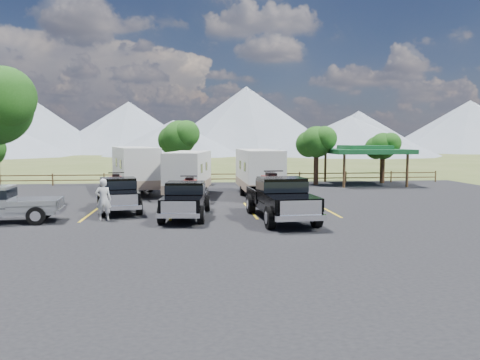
{
  "coord_description": "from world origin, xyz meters",
  "views": [
    {
      "loc": [
        -1.01,
        -19.82,
        3.72
      ],
      "look_at": [
        1.5,
        4.27,
        1.6
      ],
      "focal_mm": 35.0,
      "sensor_mm": 36.0,
      "label": 1
    }
  ],
  "objects": [
    {
      "name": "tree_ne_a",
      "position": [
        8.97,
        17.01,
        3.48
      ],
      "size": [
        3.11,
        2.92,
        4.76
      ],
      "color": "#301E12",
      "rests_on": "ground"
    },
    {
      "name": "rig_right",
      "position": [
        3.03,
        1.19,
        1.09
      ],
      "size": [
        2.63,
        6.63,
        2.17
      ],
      "rotation": [
        0.0,
        0.0,
        0.06
      ],
      "color": "black",
      "rests_on": "asphalt_lot"
    },
    {
      "name": "person_a",
      "position": [
        -4.98,
        1.63,
        1.0
      ],
      "size": [
        0.73,
        0.5,
        1.91
      ],
      "primitive_type": "imported",
      "rotation": [
        0.0,
        0.0,
        3.2
      ],
      "color": "silver",
      "rests_on": "asphalt_lot"
    },
    {
      "name": "trailer_center",
      "position": [
        -1.2,
        10.19,
        1.55
      ],
      "size": [
        3.16,
        8.33,
        2.88
      ],
      "rotation": [
        0.0,
        0.0,
        -0.16
      ],
      "color": "silver",
      "rests_on": "asphalt_lot"
    },
    {
      "name": "rig_left",
      "position": [
        -4.82,
        4.75,
        0.96
      ],
      "size": [
        2.96,
        5.96,
        1.91
      ],
      "rotation": [
        0.0,
        0.0,
        0.21
      ],
      "color": "black",
      "rests_on": "asphalt_lot"
    },
    {
      "name": "asphalt_lot",
      "position": [
        0.0,
        3.0,
        0.02
      ],
      "size": [
        44.0,
        34.0,
        0.04
      ],
      "primitive_type": "cube",
      "color": "black",
      "rests_on": "ground"
    },
    {
      "name": "trailer_right",
      "position": [
        3.3,
        10.02,
        1.61
      ],
      "size": [
        2.33,
        8.62,
        3.0
      ],
      "rotation": [
        0.0,
        0.0,
        0.01
      ],
      "color": "silver",
      "rests_on": "asphalt_lot"
    },
    {
      "name": "ground",
      "position": [
        0.0,
        0.0,
        0.0
      ],
      "size": [
        320.0,
        320.0,
        0.0
      ],
      "primitive_type": "plane",
      "color": "#425222",
      "rests_on": "ground"
    },
    {
      "name": "mountain_range",
      "position": [
        -7.63,
        105.98,
        7.87
      ],
      "size": [
        209.0,
        71.0,
        20.0
      ],
      "color": "gray",
      "rests_on": "ground"
    },
    {
      "name": "trailer_left",
      "position": [
        -4.88,
        12.82,
        1.68
      ],
      "size": [
        4.11,
        8.98,
        3.13
      ],
      "rotation": [
        0.0,
        0.0,
        0.26
      ],
      "color": "silver",
      "rests_on": "asphalt_lot"
    },
    {
      "name": "tree_ne_b",
      "position": [
        14.98,
        18.01,
        3.13
      ],
      "size": [
        2.77,
        2.59,
        4.27
      ],
      "color": "#301E12",
      "rests_on": "ground"
    },
    {
      "name": "pavilion",
      "position": [
        13.0,
        17.0,
        2.79
      ],
      "size": [
        6.2,
        6.2,
        3.22
      ],
      "color": "brown",
      "rests_on": "ground"
    },
    {
      "name": "stall_lines",
      "position": [
        0.0,
        4.0,
        0.04
      ],
      "size": [
        12.12,
        5.5,
        0.01
      ],
      "color": "gold",
      "rests_on": "asphalt_lot"
    },
    {
      "name": "tree_north",
      "position": [
        -2.03,
        19.02,
        3.83
      ],
      "size": [
        3.46,
        3.24,
        5.25
      ],
      "color": "#301E12",
      "rests_on": "ground"
    },
    {
      "name": "rail_fence",
      "position": [
        2.0,
        18.5,
        0.61
      ],
      "size": [
        36.12,
        0.12,
        1.0
      ],
      "color": "brown",
      "rests_on": "ground"
    },
    {
      "name": "rig_center",
      "position": [
        -1.27,
        2.31,
        0.95
      ],
      "size": [
        2.44,
        5.8,
        1.88
      ],
      "rotation": [
        0.0,
        0.0,
        -0.1
      ],
      "color": "black",
      "rests_on": "asphalt_lot"
    }
  ]
}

